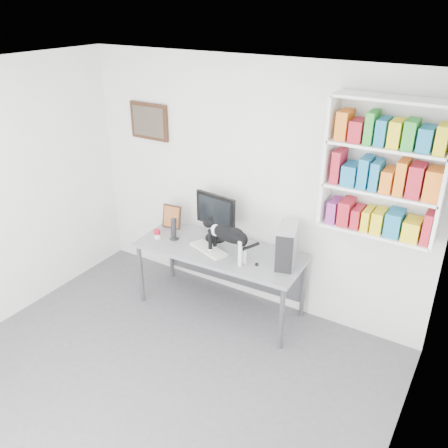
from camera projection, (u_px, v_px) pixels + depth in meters
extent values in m
cube|color=#5D5C62|center=(135.00, 402.00, 4.13)|extent=(4.00, 4.00, 0.01)
cube|color=white|center=(100.00, 86.00, 2.95)|extent=(4.00, 4.00, 0.01)
cube|color=silver|center=(249.00, 187.00, 5.08)|extent=(4.00, 0.01, 2.70)
cube|color=silver|center=(394.00, 370.00, 2.60)|extent=(0.01, 4.00, 2.70)
cube|color=white|center=(384.00, 169.00, 4.09)|extent=(1.03, 0.28, 1.24)
cube|color=#3F2114|center=(149.00, 121.00, 5.42)|extent=(0.52, 0.04, 0.42)
cube|color=gray|center=(220.00, 279.00, 5.22)|extent=(1.85, 0.79, 0.76)
cube|color=black|center=(216.00, 217.00, 5.16)|extent=(0.53, 0.30, 0.54)
cube|color=silver|center=(209.00, 249.00, 5.02)|extent=(0.48, 0.31, 0.03)
cube|color=#B5B5BA|center=(287.00, 246.00, 4.71)|extent=(0.28, 0.44, 0.40)
cylinder|color=black|center=(174.00, 229.00, 5.22)|extent=(0.13, 0.13, 0.26)
cube|color=#3F2114|center=(172.00, 216.00, 5.48)|extent=(0.24, 0.12, 0.28)
cylinder|color=#AD0E26|center=(157.00, 234.00, 5.26)|extent=(0.09, 0.09, 0.11)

